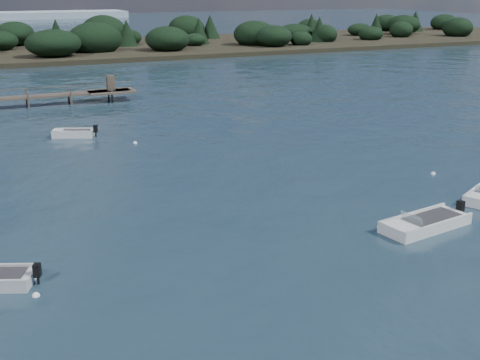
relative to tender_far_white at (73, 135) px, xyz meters
name	(u,v)px	position (x,y,z in m)	size (l,w,h in m)	color
ground	(57,87)	(2.62, 26.99, -0.18)	(400.00, 400.00, 0.00)	#162835
tender_far_white	(73,135)	(0.00, 0.00, 0.00)	(3.66, 2.45, 1.24)	silver
dinghy_mid_white_a	(425,225)	(13.08, -27.42, -0.01)	(5.46, 2.60, 1.26)	silver
buoy_b	(380,228)	(10.98, -26.46, -0.18)	(0.32, 0.32, 0.32)	white
buoy_c	(36,296)	(-5.99, -26.59, -0.18)	(0.32, 0.32, 0.32)	white
buoy_d	(433,174)	(19.90, -20.32, -0.18)	(0.32, 0.32, 0.32)	white
buoy_e	(135,143)	(4.07, -4.17, -0.18)	(0.32, 0.32, 0.32)	white
far_headland	(157,38)	(27.62, 66.99, 1.79)	(190.00, 40.00, 5.80)	black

